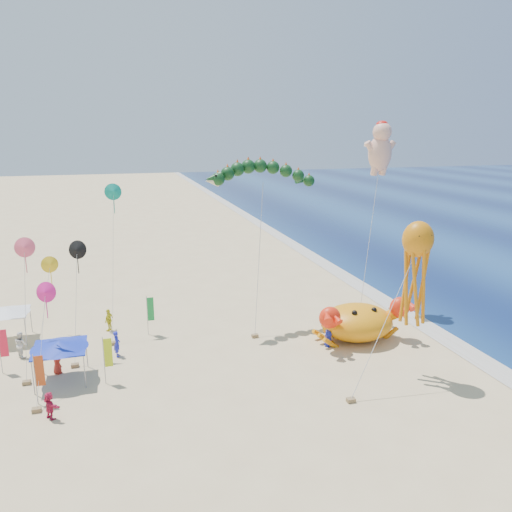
{
  "coord_description": "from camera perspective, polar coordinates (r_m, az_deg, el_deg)",
  "views": [
    {
      "loc": [
        -12.07,
        -32.87,
        15.68
      ],
      "look_at": [
        -2.0,
        2.0,
        6.5
      ],
      "focal_mm": 35.0,
      "sensor_mm": 36.0,
      "label": 1
    }
  ],
  "objects": [
    {
      "name": "ground",
      "position": [
        38.36,
        3.76,
        -9.96
      ],
      "size": [
        320.0,
        320.0,
        0.0
      ],
      "primitive_type": "plane",
      "color": "#D1B784",
      "rests_on": "ground"
    },
    {
      "name": "foam_strip",
      "position": [
        43.65,
        18.89,
        -7.65
      ],
      "size": [
        320.0,
        320.0,
        0.0
      ],
      "primitive_type": "plane",
      "color": "silver",
      "rests_on": "ground"
    },
    {
      "name": "crab_inflatable",
      "position": [
        39.27,
        11.53,
        -7.3
      ],
      "size": [
        7.68,
        5.15,
        3.37
      ],
      "color": "orange",
      "rests_on": "ground"
    },
    {
      "name": "dragon_kite",
      "position": [
        40.03,
        0.62,
        8.99
      ],
      "size": [
        9.57,
        5.41,
        13.11
      ],
      "color": "black",
      "rests_on": "ground"
    },
    {
      "name": "cherub_kite",
      "position": [
        44.66,
        14.04,
        11.99
      ],
      "size": [
        3.98,
        3.88,
        16.46
      ],
      "color": "#F6B096",
      "rests_on": "ground"
    },
    {
      "name": "octopus_kite",
      "position": [
        32.73,
        17.8,
        -1.0
      ],
      "size": [
        6.41,
        3.21,
        10.28
      ],
      "color": "orange",
      "rests_on": "ground"
    },
    {
      "name": "canopy_blue",
      "position": [
        34.47,
        -21.56,
        -9.44
      ],
      "size": [
        3.54,
        3.54,
        2.71
      ],
      "color": "gray",
      "rests_on": "ground"
    },
    {
      "name": "canopy_white",
      "position": [
        42.35,
        -26.58,
        -5.59
      ],
      "size": [
        3.26,
        3.26,
        2.71
      ],
      "color": "gray",
      "rests_on": "ground"
    },
    {
      "name": "feather_flags",
      "position": [
        35.49,
        -19.57,
        -9.32
      ],
      "size": [
        10.37,
        8.77,
        3.2
      ],
      "color": "gray",
      "rests_on": "ground"
    },
    {
      "name": "beachgoers",
      "position": [
        36.51,
        -13.45,
        -10.13
      ],
      "size": [
        29.08,
        13.53,
        1.89
      ],
      "color": "#1A249A",
      "rests_on": "ground"
    },
    {
      "name": "small_kites",
      "position": [
        37.25,
        -20.97,
        -0.35
      ],
      "size": [
        7.15,
        12.15,
        11.75
      ],
      "color": "#EE4F6B",
      "rests_on": "ground"
    }
  ]
}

